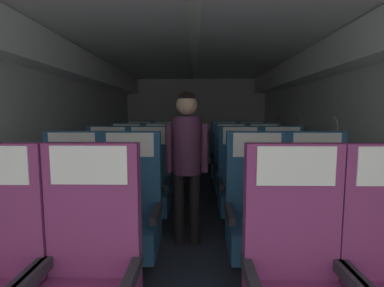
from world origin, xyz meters
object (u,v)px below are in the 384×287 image
(seat_b_left_window, at_px, (70,215))
(seat_c_left_window, at_px, (107,187))
(seat_c_left_aisle, at_px, (148,187))
(seat_d_right_window, at_px, (231,171))
(seat_a_right_window, at_px, (298,286))
(seat_d_right_aisle, at_px, (264,171))
(seat_e_left_aisle, at_px, (166,160))
(seat_c_right_window, at_px, (240,187))
(seat_b_right_window, at_px, (258,217))
(flight_attendant, at_px, (187,152))
(seat_e_right_aisle, at_px, (252,160))
(seat_b_left_aisle, at_px, (129,217))
(seat_d_left_window, at_px, (126,170))
(seat_c_right_aisle, at_px, (283,187))
(seat_e_left_window, at_px, (139,160))
(seat_d_left_aisle, at_px, (159,170))
(seat_e_right_window, at_px, (225,160))
(seat_a_left_aisle, at_px, (87,283))
(seat_b_right_aisle, at_px, (318,217))

(seat_b_left_window, bearing_deg, seat_c_left_window, 89.02)
(seat_c_left_aisle, distance_m, seat_d_right_window, 1.42)
(seat_a_right_window, height_order, seat_d_right_aisle, same)
(seat_d_right_aisle, distance_m, seat_e_left_aisle, 1.81)
(seat_c_left_window, bearing_deg, seat_c_right_window, 0.07)
(seat_c_left_window, bearing_deg, seat_b_right_window, -31.58)
(flight_attendant, bearing_deg, seat_b_right_window, 124.04)
(seat_b_right_window, bearing_deg, seat_e_right_aisle, 80.06)
(seat_b_left_aisle, relative_size, seat_d_left_window, 1.00)
(seat_c_right_aisle, xyz_separation_m, seat_d_right_window, (-0.48, 0.92, 0.00))
(flight_attendant, bearing_deg, seat_e_left_window, -79.41)
(seat_c_right_aisle, xyz_separation_m, seat_e_left_aisle, (-1.54, 1.86, 0.00))
(seat_b_left_window, distance_m, seat_d_left_aisle, 1.93)
(seat_c_left_window, relative_size, seat_e_left_aisle, 1.00)
(seat_c_left_window, xyz_separation_m, seat_c_left_aisle, (0.48, -0.01, 0.00))
(seat_d_right_aisle, distance_m, seat_e_left_window, 2.23)
(seat_a_right_window, bearing_deg, seat_b_right_window, 90.11)
(seat_a_right_window, bearing_deg, seat_e_left_window, 112.36)
(seat_a_right_window, height_order, seat_e_right_window, same)
(seat_c_right_window, bearing_deg, seat_d_right_window, 89.58)
(seat_c_right_window, height_order, seat_e_right_window, same)
(seat_b_left_window, xyz_separation_m, seat_d_left_window, (0.00, 1.86, 0.00))
(seat_d_left_window, height_order, seat_d_right_aisle, same)
(seat_c_left_aisle, distance_m, seat_e_right_window, 2.15)
(seat_a_left_aisle, bearing_deg, seat_d_left_aisle, 90.05)
(seat_e_left_window, xyz_separation_m, seat_e_right_window, (1.53, 0.01, 0.00))
(seat_b_right_aisle, relative_size, seat_d_right_aisle, 1.00)
(seat_a_right_window, xyz_separation_m, seat_e_left_window, (-1.53, 3.73, 0.00))
(seat_c_right_window, relative_size, seat_e_right_aisle, 1.00)
(seat_b_left_window, xyz_separation_m, seat_c_right_aisle, (2.04, 0.93, 0.00))
(seat_c_right_aisle, bearing_deg, seat_c_left_window, -179.81)
(seat_b_left_aisle, distance_m, seat_e_right_aisle, 3.20)
(seat_a_left_aisle, xyz_separation_m, seat_b_right_aisle, (1.55, 0.94, 0.00))
(seat_c_right_window, xyz_separation_m, seat_d_right_aisle, (0.49, 0.92, 0.00))
(seat_b_left_aisle, bearing_deg, flight_attendant, 51.97)
(seat_b_left_window, relative_size, seat_c_left_aisle, 1.00)
(flight_attendant, bearing_deg, seat_c_left_window, -33.73)
(seat_b_left_window, distance_m, seat_d_left_window, 1.86)
(seat_b_right_window, bearing_deg, seat_b_left_aisle, -179.66)
(seat_e_right_window, bearing_deg, seat_c_left_window, -129.45)
(seat_b_right_aisle, bearing_deg, seat_d_right_aisle, 90.29)
(seat_b_left_window, xyz_separation_m, seat_b_right_window, (1.55, -0.01, 0.00))
(seat_d_left_window, xyz_separation_m, seat_e_left_aisle, (0.50, 0.94, 0.00))
(seat_b_right_window, height_order, seat_e_left_window, same)
(seat_c_left_aisle, height_order, seat_e_right_aisle, same)
(seat_c_left_aisle, xyz_separation_m, seat_c_right_aisle, (1.55, 0.01, 0.00))
(seat_d_right_aisle, xyz_separation_m, seat_d_right_window, (-0.48, 0.01, 0.00))
(seat_c_left_aisle, bearing_deg, seat_e_right_aisle, 50.30)
(seat_d_right_aisle, height_order, seat_e_right_aisle, same)
(seat_d_right_window, distance_m, seat_e_right_window, 0.93)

